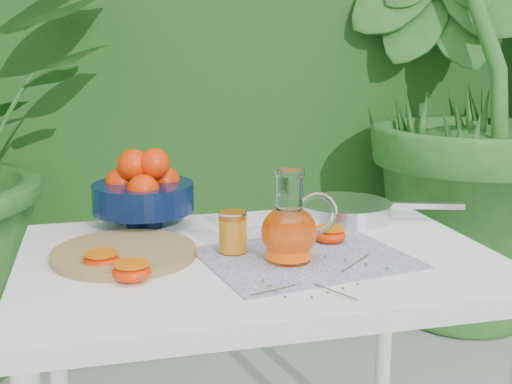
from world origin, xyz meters
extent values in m
cube|color=#1E4714|center=(0.00, 2.20, 1.25)|extent=(8.00, 1.20, 2.50)
imported|color=#2A5E20|center=(1.07, 1.29, 0.98)|extent=(2.62, 2.62, 1.96)
cube|color=white|center=(-0.11, 0.05, 0.73)|extent=(1.00, 0.70, 0.04)
cylinder|color=white|center=(-0.56, 0.35, 0.35)|extent=(0.04, 0.04, 0.71)
cylinder|color=white|center=(0.34, 0.35, 0.35)|extent=(0.04, 0.04, 0.71)
cube|color=#0E104F|center=(-0.02, -0.01, 0.75)|extent=(0.46, 0.39, 0.00)
cylinder|color=olive|center=(-0.39, 0.09, 0.76)|extent=(0.39, 0.39, 0.02)
cylinder|color=black|center=(-0.33, 0.32, 0.77)|extent=(0.09, 0.09, 0.04)
cylinder|color=black|center=(-0.33, 0.32, 0.82)|extent=(0.26, 0.26, 0.07)
sphere|color=#EF3202|center=(-0.38, 0.35, 0.85)|extent=(0.08, 0.08, 0.08)
sphere|color=#EF3202|center=(-0.28, 0.35, 0.85)|extent=(0.08, 0.08, 0.08)
sphere|color=#EF3202|center=(-0.33, 0.26, 0.85)|extent=(0.08, 0.08, 0.08)
sphere|color=#EF3202|center=(-0.33, 0.39, 0.85)|extent=(0.08, 0.08, 0.08)
sphere|color=#EF3202|center=(-0.35, 0.33, 0.90)|extent=(0.08, 0.08, 0.08)
sphere|color=#EF3202|center=(-0.30, 0.31, 0.91)|extent=(0.08, 0.08, 0.07)
cylinder|color=white|center=(-0.06, -0.02, 0.76)|extent=(0.09, 0.09, 0.01)
ellipsoid|color=white|center=(-0.06, -0.02, 0.81)|extent=(0.12, 0.12, 0.11)
cylinder|color=white|center=(-0.06, -0.02, 0.90)|extent=(0.05, 0.05, 0.07)
cylinder|color=white|center=(-0.06, -0.02, 0.94)|extent=(0.06, 0.06, 0.01)
torus|color=white|center=(0.00, -0.02, 0.85)|extent=(0.09, 0.01, 0.09)
cylinder|color=#DE4704|center=(-0.06, -0.02, 0.80)|extent=(0.09, 0.09, 0.08)
cylinder|color=white|center=(-0.16, 0.06, 0.80)|extent=(0.08, 0.08, 0.09)
cylinder|color=orange|center=(-0.16, 0.06, 0.79)|extent=(0.07, 0.07, 0.07)
cylinder|color=#D84806|center=(-0.16, 0.06, 0.83)|extent=(0.06, 0.06, 0.00)
cylinder|color=silver|center=(0.17, 0.27, 0.77)|extent=(0.30, 0.30, 0.04)
cylinder|color=silver|center=(0.17, 0.27, 0.79)|extent=(0.26, 0.26, 0.01)
cube|color=silver|center=(0.37, 0.21, 0.79)|extent=(0.18, 0.08, 0.01)
ellipsoid|color=#EF3202|center=(-0.38, -0.05, 0.77)|extent=(0.10, 0.10, 0.04)
cylinder|color=#D84806|center=(-0.38, -0.05, 0.78)|extent=(0.09, 0.09, 0.00)
ellipsoid|color=#EF3202|center=(-0.44, 0.03, 0.77)|extent=(0.10, 0.10, 0.04)
cylinder|color=#D84806|center=(-0.44, 0.03, 0.78)|extent=(0.09, 0.09, 0.00)
ellipsoid|color=#EF3202|center=(0.06, 0.09, 0.77)|extent=(0.10, 0.10, 0.04)
cylinder|color=#D84806|center=(0.06, 0.09, 0.78)|extent=(0.09, 0.09, 0.00)
cylinder|color=brown|center=(-0.03, -0.21, 0.76)|extent=(0.05, 0.09, 0.00)
sphere|color=#466434|center=(-0.09, -0.23, 0.76)|extent=(0.01, 0.01, 0.01)
sphere|color=#466434|center=(-0.05, -0.22, 0.76)|extent=(0.01, 0.01, 0.01)
sphere|color=#466434|center=(-0.02, -0.20, 0.76)|extent=(0.01, 0.01, 0.01)
sphere|color=#466434|center=(0.02, -0.19, 0.76)|extent=(0.01, 0.01, 0.01)
cylinder|color=brown|center=(0.06, -0.07, 0.76)|extent=(0.09, 0.08, 0.00)
sphere|color=#466434|center=(0.02, -0.02, 0.76)|extent=(0.01, 0.01, 0.01)
sphere|color=#466434|center=(0.05, -0.06, 0.76)|extent=(0.01, 0.01, 0.01)
sphere|color=#466434|center=(0.08, -0.09, 0.76)|extent=(0.01, 0.01, 0.01)
sphere|color=#466434|center=(0.11, -0.12, 0.76)|extent=(0.01, 0.01, 0.01)
cylinder|color=brown|center=(-0.14, -0.17, 0.76)|extent=(0.09, 0.03, 0.00)
sphere|color=#466434|center=(-0.13, -0.22, 0.76)|extent=(0.01, 0.01, 0.01)
sphere|color=#466434|center=(-0.14, -0.19, 0.76)|extent=(0.01, 0.01, 0.01)
sphere|color=#466434|center=(-0.14, -0.16, 0.76)|extent=(0.01, 0.01, 0.01)
sphere|color=#466434|center=(-0.15, -0.13, 0.76)|extent=(0.01, 0.01, 0.01)
camera|label=1|loc=(-0.43, -1.22, 1.18)|focal=45.00mm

